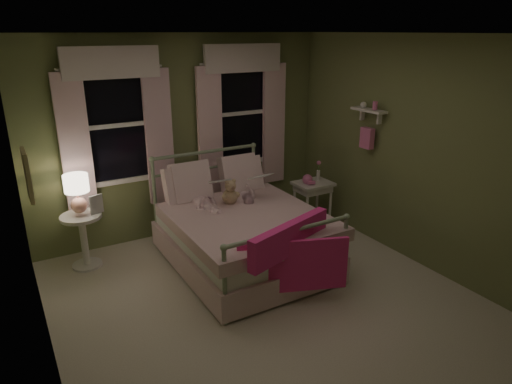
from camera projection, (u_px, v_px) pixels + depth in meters
room_shell at (267, 181)px, 4.25m from camera, size 4.20×4.20×4.20m
bed at (241, 233)px, 5.34m from camera, size 1.58×2.04×1.18m
pink_throw at (291, 250)px, 4.43m from camera, size 1.08×0.50×0.71m
child_left at (202, 178)px, 5.35m from camera, size 0.30×0.20×0.83m
child_right at (244, 178)px, 5.65m from camera, size 0.38×0.34×0.65m
book_left at (212, 186)px, 5.16m from camera, size 0.21×0.14×0.26m
book_right at (254, 182)px, 5.43m from camera, size 0.21×0.15×0.26m
teddy_bear at (230, 194)px, 5.42m from camera, size 0.23×0.19×0.31m
nightstand_left at (83, 233)px, 5.24m from camera, size 0.46×0.46×0.65m
table_lamp at (77, 190)px, 5.06m from camera, size 0.27×0.27×0.45m
book_nightstand at (91, 215)px, 5.14m from camera, size 0.22×0.26×0.02m
nightstand_right at (313, 189)px, 6.30m from camera, size 0.50×0.40×0.64m
pink_toy at (308, 179)px, 6.20m from camera, size 0.14×0.19×0.14m
bud_vase at (318, 170)px, 6.32m from camera, size 0.06×0.06×0.28m
window_left at (117, 120)px, 5.40m from camera, size 1.34×0.13×1.96m
window_right at (243, 108)px, 6.20m from camera, size 1.34×0.13×1.96m
wall_shelf at (368, 124)px, 5.65m from camera, size 0.15×0.50×0.60m
framed_picture at (28, 175)px, 3.75m from camera, size 0.03×0.32×0.42m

